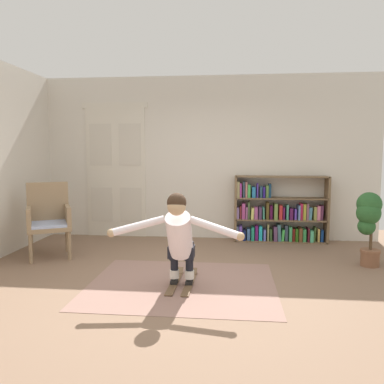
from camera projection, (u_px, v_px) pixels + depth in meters
ground_plane at (193, 286)px, 4.49m from camera, size 7.20×7.20×0.00m
back_wall at (208, 158)px, 6.91m from camera, size 6.00×0.10×2.90m
double_door at (116, 170)px, 7.05m from camera, size 1.22×0.05×2.45m
rug at (182, 284)px, 4.54m from camera, size 2.19×1.83×0.01m
bookshelf at (277, 215)px, 6.68m from camera, size 1.60×0.30×1.15m
wicker_chair at (49, 218)px, 5.73m from camera, size 0.81×0.81×1.10m
potted_plant at (369, 219)px, 5.25m from camera, size 0.34×0.37×1.01m
skis_pair at (182, 282)px, 4.57m from camera, size 0.29×0.85×0.07m
person_skier at (179, 234)px, 4.28m from camera, size 1.45×0.65×1.05m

